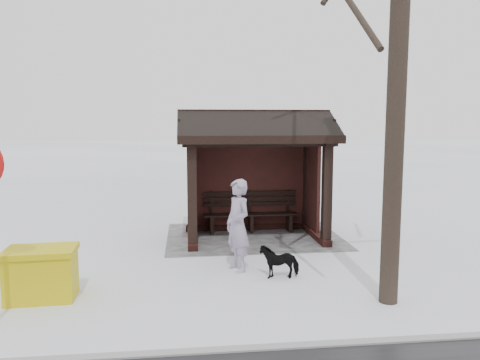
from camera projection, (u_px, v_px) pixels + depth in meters
name	position (u px, v px, depth m)	size (l,w,h in m)	color
ground	(254.00, 238.00, 11.31)	(120.00, 120.00, 0.00)	white
kerb	(318.00, 346.00, 5.89)	(120.00, 0.15, 0.06)	gray
trampled_patch	(253.00, 236.00, 11.51)	(4.20, 3.20, 0.02)	#939398
bus_shelter	(254.00, 149.00, 11.20)	(3.60, 2.40, 3.09)	#3A1915
pedestrian	(238.00, 225.00, 8.79)	(0.64, 0.42, 1.75)	#998EA7
dog	(279.00, 261.00, 8.51)	(0.32, 0.69, 0.59)	black
grit_bin	(42.00, 273.00, 7.42)	(1.11, 0.79, 0.83)	#C4B10B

